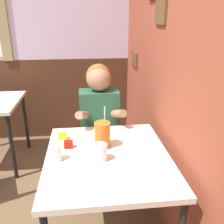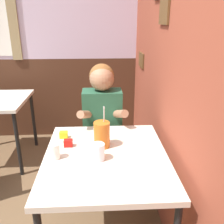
% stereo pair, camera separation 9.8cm
% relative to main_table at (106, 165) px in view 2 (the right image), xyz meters
% --- Properties ---
extents(brick_wall_right, '(0.08, 4.26, 2.70)m').
position_rel_main_table_xyz_m(brick_wall_right, '(0.49, 0.79, 0.66)').
color(brick_wall_right, brown).
rests_on(brick_wall_right, ground_plane).
extents(back_wall, '(5.58, 0.09, 2.70)m').
position_rel_main_table_xyz_m(back_wall, '(-0.84, 1.96, 0.67)').
color(back_wall, silver).
rests_on(back_wall, ground_plane).
extents(main_table, '(0.81, 0.94, 0.76)m').
position_rel_main_table_xyz_m(main_table, '(0.00, 0.00, 0.00)').
color(main_table, beige).
rests_on(main_table, ground_plane).
extents(person_seated, '(0.42, 0.41, 1.25)m').
position_rel_main_table_xyz_m(person_seated, '(-0.01, 0.63, -0.03)').
color(person_seated, '#235138').
rests_on(person_seated, ground_plane).
extents(cocktail_pitcher, '(0.11, 0.11, 0.30)m').
position_rel_main_table_xyz_m(cocktail_pitcher, '(-0.02, 0.12, 0.17)').
color(cocktail_pitcher, '#C6661E').
rests_on(cocktail_pitcher, main_table).
extents(glass_near_pitcher, '(0.08, 0.08, 0.11)m').
position_rel_main_table_xyz_m(glass_near_pitcher, '(-0.05, -0.05, 0.13)').
color(glass_near_pitcher, silver).
rests_on(glass_near_pitcher, main_table).
extents(glass_center, '(0.06, 0.06, 0.10)m').
position_rel_main_table_xyz_m(glass_center, '(-0.33, -0.02, 0.12)').
color(glass_center, silver).
rests_on(glass_center, main_table).
extents(condiment_ketchup, '(0.06, 0.04, 0.05)m').
position_rel_main_table_xyz_m(condiment_ketchup, '(-0.26, 0.13, 0.10)').
color(condiment_ketchup, '#B7140F').
rests_on(condiment_ketchup, main_table).
extents(condiment_mustard, '(0.06, 0.04, 0.05)m').
position_rel_main_table_xyz_m(condiment_mustard, '(-0.31, 0.27, 0.10)').
color(condiment_mustard, yellow).
rests_on(condiment_mustard, main_table).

